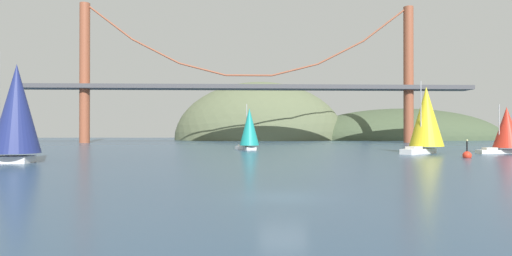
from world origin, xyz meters
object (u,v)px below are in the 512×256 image
sailboat_navy_sail (15,112)px  channel_buoy (467,155)px  sailboat_yellow_sail (426,118)px  sailboat_teal_sail (249,129)px  sailboat_scarlet_sail (506,129)px

sailboat_navy_sail → channel_buoy: (53.98, 6.40, -5.19)m
sailboat_yellow_sail → channel_buoy: bearing=-87.8°
sailboat_yellow_sail → channel_buoy: sailboat_yellow_sail is taller
sailboat_teal_sail → channel_buoy: (27.84, -21.96, -3.53)m
sailboat_scarlet_sail → channel_buoy: sailboat_scarlet_sail is taller
sailboat_teal_sail → sailboat_yellow_sail: size_ratio=0.75×
sailboat_scarlet_sail → sailboat_yellow_sail: bearing=176.4°
sailboat_teal_sail → sailboat_scarlet_sail: size_ratio=1.11×
sailboat_navy_sail → sailboat_teal_sail: 38.61m
sailboat_yellow_sail → channel_buoy: (0.41, -10.86, -5.11)m
channel_buoy → sailboat_navy_sail: bearing=-173.2°
sailboat_yellow_sail → sailboat_scarlet_sail: bearing=-3.6°
sailboat_teal_sail → sailboat_yellow_sail: bearing=-22.0°
channel_buoy → sailboat_yellow_sail: bearing=92.2°
sailboat_navy_sail → sailboat_teal_sail: sailboat_navy_sail is taller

